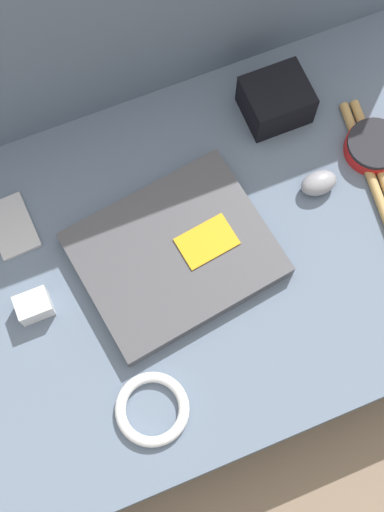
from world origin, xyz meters
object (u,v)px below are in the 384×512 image
object	(u,v)px
computer_mouse	(319,183)
camera_pouch	(276,100)
phone_silver	(12,226)
laptop	(175,254)
speaker_puck	(374,147)
charger_brick	(34,306)

from	to	relation	value
computer_mouse	camera_pouch	bearing A→B (deg)	92.73
phone_silver	computer_mouse	bearing A→B (deg)	-16.96
laptop	speaker_puck	world-z (taller)	laptop
camera_pouch	charger_brick	xyz separation A→B (m)	(-0.49, -0.18, -0.02)
camera_pouch	charger_brick	bearing A→B (deg)	-159.81
computer_mouse	phone_silver	xyz separation A→B (m)	(-0.49, 0.12, -0.01)
phone_silver	charger_brick	distance (m)	0.15
laptop	charger_brick	distance (m)	0.24
computer_mouse	speaker_puck	distance (m)	0.12
speaker_puck	charger_brick	size ratio (longest dim) A/B	1.84
phone_silver	charger_brick	bearing A→B (deg)	-95.63
computer_mouse	speaker_puck	size ratio (longest dim) A/B	0.64
computer_mouse	phone_silver	bearing A→B (deg)	165.86
phone_silver	camera_pouch	distance (m)	0.49
speaker_puck	computer_mouse	bearing A→B (deg)	-167.12
laptop	speaker_puck	bearing A→B (deg)	-0.43
computer_mouse	charger_brick	bearing A→B (deg)	-177.51
phone_silver	charger_brick	size ratio (longest dim) A/B	1.99
phone_silver	charger_brick	xyz separation A→B (m)	(-0.01, -0.15, 0.02)
computer_mouse	charger_brick	distance (m)	0.50
camera_pouch	computer_mouse	bearing A→B (deg)	-87.26
laptop	phone_silver	distance (m)	0.27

